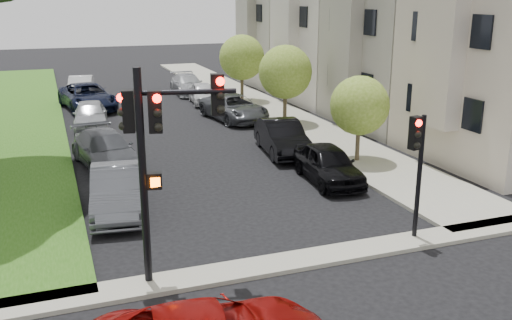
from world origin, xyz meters
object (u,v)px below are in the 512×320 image
object	(u,v)px
traffic_signal_main	(159,138)
car_parked_2	(234,108)
traffic_signal_secondary	(417,155)
car_parked_5	(117,191)
car_parked_8	(88,97)
car_parked_0	(328,164)
small_tree_a	(360,106)
car_parked_9	(81,87)
car_parked_1	(282,137)
small_tree_c	(242,58)
car_parked_3	(203,93)
small_tree_b	(285,72)
car_parked_7	(90,115)
car_parked_4	(188,84)
car_parked_6	(106,150)

from	to	relation	value
traffic_signal_main	car_parked_2	distance (m)	18.91
traffic_signal_secondary	car_parked_5	size ratio (longest dim) A/B	0.81
car_parked_2	car_parked_8	xyz separation A→B (m)	(-7.41, 6.00, 0.09)
car_parked_0	car_parked_5	bearing A→B (deg)	-171.75
small_tree_a	car_parked_9	world-z (taller)	small_tree_a
car_parked_5	car_parked_8	world-z (taller)	car_parked_8
car_parked_1	car_parked_2	size ratio (longest dim) A/B	0.89
small_tree_c	car_parked_9	size ratio (longest dim) A/B	1.00
car_parked_0	car_parked_3	bearing A→B (deg)	95.50
small_tree_b	car_parked_8	world-z (taller)	small_tree_b
small_tree_c	car_parked_3	size ratio (longest dim) A/B	1.11
small_tree_b	car_parked_9	distance (m)	15.98
small_tree_c	car_parked_5	size ratio (longest dim) A/B	0.97
car_parked_5	car_parked_7	size ratio (longest dim) A/B	1.07
car_parked_0	car_parked_7	bearing A→B (deg)	126.38
small_tree_c	traffic_signal_secondary	xyz separation A→B (m)	(-2.52, -22.28, -0.35)
car_parked_3	car_parked_4	size ratio (longest dim) A/B	0.83
car_parked_1	car_parked_4	world-z (taller)	car_parked_1
small_tree_a	car_parked_0	distance (m)	3.43
traffic_signal_secondary	car_parked_4	bearing A→B (deg)	90.14
car_parked_4	car_parked_6	distance (m)	17.71
small_tree_a	traffic_signal_main	xyz separation A→B (m)	(-9.59, -7.40, 1.20)
small_tree_c	car_parked_5	world-z (taller)	small_tree_c
car_parked_1	car_parked_3	size ratio (longest dim) A/B	1.15
car_parked_5	car_parked_6	world-z (taller)	car_parked_5
car_parked_6	small_tree_b	bearing A→B (deg)	16.35
car_parked_0	car_parked_9	bearing A→B (deg)	113.37
car_parked_5	car_parked_1	bearing A→B (deg)	38.10
car_parked_0	small_tree_b	bearing A→B (deg)	81.27
car_parked_1	car_parked_9	distance (m)	19.31
car_parked_2	car_parked_9	xyz separation A→B (m)	(-7.52, 10.46, 0.01)
small_tree_b	car_parked_9	xyz separation A→B (m)	(-9.73, 12.50, -2.12)
small_tree_b	small_tree_c	bearing A→B (deg)	90.00
car_parked_1	car_parked_3	xyz separation A→B (m)	(-0.11, 12.88, -0.07)
car_parked_2	small_tree_b	bearing A→B (deg)	-51.33
small_tree_a	car_parked_6	world-z (taller)	small_tree_a
car_parked_2	car_parked_7	world-z (taller)	car_parked_7
car_parked_4	car_parked_9	xyz separation A→B (m)	(-7.14, 1.08, 0.03)
car_parked_0	car_parked_1	distance (m)	4.23
small_tree_a	traffic_signal_secondary	size ratio (longest dim) A/B	1.00
car_parked_5	car_parked_9	world-z (taller)	car_parked_5
traffic_signal_main	car_parked_3	bearing A→B (deg)	72.65
small_tree_a	car_parked_6	bearing A→B (deg)	162.99
car_parked_5	car_parked_8	distance (m)	18.11
car_parked_5	small_tree_c	bearing A→B (deg)	66.25
car_parked_9	small_tree_c	bearing A→B (deg)	-20.71
small_tree_a	car_parked_1	size ratio (longest dim) A/B	0.81
car_parked_3	car_parked_8	world-z (taller)	car_parked_8
small_tree_c	small_tree_a	bearing A→B (deg)	-90.00
small_tree_a	car_parked_3	bearing A→B (deg)	99.36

